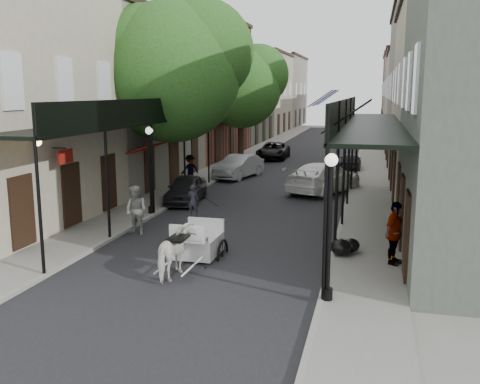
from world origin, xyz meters
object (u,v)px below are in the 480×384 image
Objects in this scene: horse at (177,252)px; car_right_near at (324,177)px; carriage at (202,225)px; tree_near at (180,66)px; lamppost_left at (150,169)px; lamppost_right_far at (357,146)px; pedestrian_walking at (136,210)px; pedestrian_sidewalk_right at (394,233)px; car_left_near at (186,189)px; lamppost_right_near at (329,225)px; tree_far at (246,84)px; car_right_far at (350,161)px; car_left_mid at (239,167)px; pedestrian_sidewalk_left at (190,169)px; car_left_far at (273,151)px.

horse is 0.32× the size of car_right_near.
tree_near is at bearing 114.16° from carriage.
lamppost_left is 1.00× the size of lamppost_right_far.
pedestrian_walking is (0.70, -3.00, -1.12)m from lamppost_left.
car_right_near is at bearing 39.69° from pedestrian_sidewalk_right.
horse is at bearing -78.59° from car_left_near.
tree_far is at bearing 107.68° from lamppost_right_near.
lamppost_right_far is at bearing 96.70° from car_right_far.
car_left_mid is (-2.67, 17.87, -0.03)m from horse.
lamppost_right_near is 0.86× the size of car_left_mid.
car_right_near is at bearing 76.86° from carriage.
pedestrian_walking is at bearing -95.04° from car_left_near.
car_left_near is 1.10× the size of car_right_far.
carriage is 1.49× the size of pedestrian_sidewalk_left.
lamppost_right_far reaches higher than pedestrian_walking.
lamppost_right_far reaches higher than pedestrian_sidewalk_left.
tree_far is 25.39m from pedestrian_sidewalk_right.
lamppost_right_near is 9.09m from pedestrian_walking.
car_right_far is (1.00, 8.75, -0.19)m from car_right_near.
car_right_far is at bearing 79.74° from carriage.
carriage is at bearing 66.67° from pedestrian_sidewalk_left.
tree_near is 13.16m from horse.
pedestrian_walking is 0.34× the size of car_right_near.
pedestrian_walking is at bearing 53.89° from pedestrian_sidewalk_left.
tree_far is at bearing 48.51° from pedestrian_sidewalk_right.
car_right_near reaches higher than car_left_mid.
car_left_near is (0.60, -1.18, -5.83)m from tree_near.
pedestrian_sidewalk_right is 0.41× the size of car_left_far.
tree_far is at bearing 90.19° from tree_near.
horse is at bearing -70.73° from tree_near.
pedestrian_sidewalk_right is 26.69m from car_left_far.
horse is 15.07m from pedestrian_sidewalk_left.
horse reaches higher than car_left_mid.
tree_far is at bearing 90.46° from lamppost_left.
pedestrian_sidewalk_left reaches higher than horse.
lamppost_right_far is 2.22× the size of pedestrian_sidewalk_left.
car_right_far is (-0.50, 4.10, -1.45)m from lamppost_right_far.
car_right_near is (6.80, 3.18, -5.70)m from tree_near.
lamppost_left reaches higher than car_right_near.
lamppost_right_far reaches higher than pedestrian_sidewalk_right.
lamppost_right_near reaches higher than car_left_mid.
lamppost_right_near is 1.49× the size of carriage.
horse is at bearing -90.00° from carriage.
car_left_mid is at bearing -81.19° from horse.
horse is 0.37× the size of car_left_far.
car_left_mid is (0.64, 7.87, 0.05)m from car_left_near.
pedestrian_sidewalk_left reaches higher than car_right_near.
pedestrian_sidewalk_right is 0.50× the size of car_left_near.
car_left_near is 7.90m from car_left_mid.
horse is 27.77m from car_left_far.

